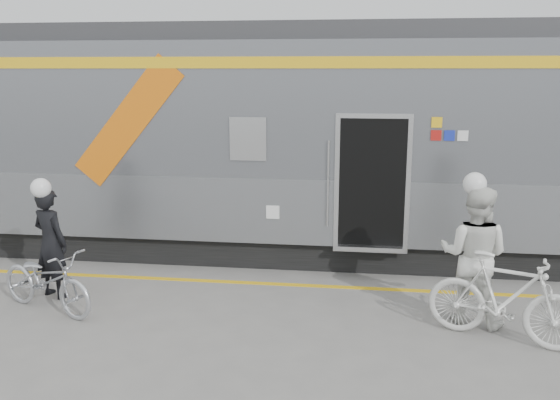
% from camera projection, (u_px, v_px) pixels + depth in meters
% --- Properties ---
extents(ground, '(90.00, 90.00, 0.00)m').
position_uv_depth(ground, '(244.00, 345.00, 7.35)').
color(ground, slate).
rests_on(ground, ground).
extents(train, '(24.00, 3.17, 4.10)m').
position_uv_depth(train, '(253.00, 140.00, 11.05)').
color(train, black).
rests_on(train, ground).
extents(safety_strip, '(24.00, 0.12, 0.01)m').
position_uv_depth(safety_strip, '(270.00, 284.00, 9.43)').
color(safety_strip, gold).
rests_on(safety_strip, ground).
extents(man, '(0.71, 0.60, 1.66)m').
position_uv_depth(man, '(51.00, 243.00, 8.77)').
color(man, black).
rests_on(man, ground).
extents(bicycle_left, '(1.84, 1.23, 0.92)m').
position_uv_depth(bicycle_left, '(46.00, 280.00, 8.29)').
color(bicycle_left, '#B6B8BF').
rests_on(bicycle_left, ground).
extents(woman, '(1.11, 1.00, 1.88)m').
position_uv_depth(woman, '(474.00, 255.00, 7.83)').
color(woman, silver).
rests_on(woman, ground).
extents(bicycle_right, '(1.96, 1.19, 1.14)m').
position_uv_depth(bicycle_right, '(505.00, 298.00, 7.34)').
color(bicycle_right, silver).
rests_on(bicycle_right, ground).
extents(helmet_man, '(0.29, 0.29, 0.29)m').
position_uv_depth(helmet_man, '(45.00, 178.00, 8.56)').
color(helmet_man, white).
rests_on(helmet_man, man).
extents(helmet_woman, '(0.30, 0.30, 0.30)m').
position_uv_depth(helmet_woman, '(480.00, 174.00, 7.60)').
color(helmet_woman, white).
rests_on(helmet_woman, woman).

